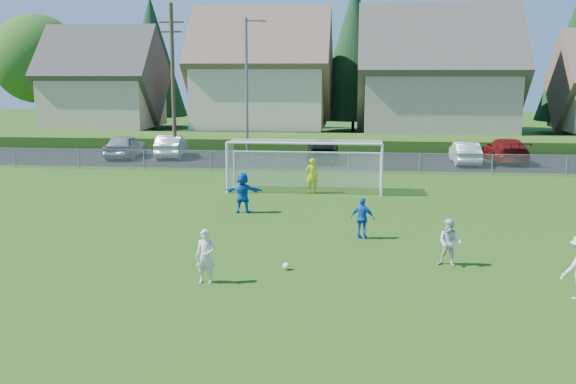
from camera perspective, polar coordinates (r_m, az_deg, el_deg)
name	(u,v)px	position (r m, az deg, el deg)	size (l,w,h in m)	color
ground	(255,302)	(17.40, -2.79, -9.29)	(160.00, 160.00, 0.00)	#193D0C
asphalt_lot	(319,160)	(44.15, 2.65, 2.75)	(60.00, 60.00, 0.00)	black
grass_embankment	(325,142)	(51.54, 3.14, 4.28)	(70.00, 6.00, 0.80)	#1E420F
soccer_ball	(286,266)	(20.01, -0.15, -6.30)	(0.22, 0.22, 0.22)	white
player_white_a	(206,256)	(18.78, -6.98, -5.43)	(0.55, 0.36, 1.52)	silver
player_white_b	(450,243)	(20.82, 13.52, -4.19)	(0.70, 0.54, 1.44)	silver
player_blue_a	(363,218)	(23.63, 6.33, -2.22)	(0.85, 0.35, 1.45)	blue
player_blue_b	(243,192)	(27.75, -3.85, -0.04)	(1.57, 0.50, 1.70)	blue
goalkeeper	(312,176)	(32.15, 2.05, 1.40)	(0.61, 0.40, 1.68)	yellow
car_a	(125,146)	(46.32, -13.61, 3.80)	(1.85, 4.61, 1.57)	gray
car_b	(171,146)	(46.01, -9.86, 3.85)	(1.59, 4.57, 1.50)	silver
car_d	(323,150)	(43.38, 2.98, 3.56)	(2.02, 4.96, 1.44)	black
car_f	(465,153)	(43.44, 14.75, 3.21)	(1.48, 4.23, 1.39)	silver
car_g	(506,150)	(45.15, 17.95, 3.39)	(2.14, 5.26, 1.53)	maroon
soccer_goal	(305,158)	(32.61, 1.48, 2.92)	(7.42, 1.90, 2.50)	white
chainlink_fence	(313,162)	(38.63, 2.17, 2.59)	(52.06, 0.06, 1.20)	gray
streetlight	(247,85)	(42.77, -3.45, 8.99)	(1.38, 0.18, 9.00)	slate
utility_pole	(173,80)	(44.84, -9.71, 9.32)	(1.60, 0.26, 10.00)	#473321
houses_row	(353,51)	(58.67, 5.56, 11.76)	(53.90, 11.45, 13.27)	tan
tree_row	(344,58)	(64.95, 4.77, 11.26)	(65.98, 12.36, 13.80)	#382616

